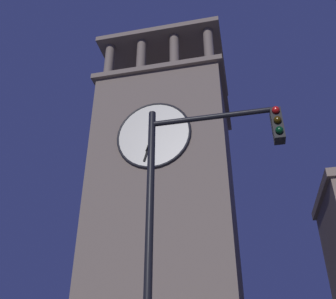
% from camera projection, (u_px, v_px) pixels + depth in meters
% --- Properties ---
extents(clocktower, '(9.33, 8.91, 26.09)m').
position_uv_depth(clocktower, '(168.00, 218.00, 25.23)').
color(clocktower, '#75665B').
rests_on(clocktower, ground_plane).
extents(traffic_signal_mid, '(2.89, 0.41, 6.84)m').
position_uv_depth(traffic_signal_mid, '(189.00, 207.00, 7.42)').
color(traffic_signal_mid, black).
rests_on(traffic_signal_mid, ground_plane).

